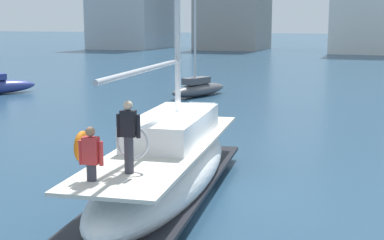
{
  "coord_description": "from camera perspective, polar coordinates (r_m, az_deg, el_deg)",
  "views": [
    {
      "loc": [
        4.73,
        -13.89,
        4.69
      ],
      "look_at": [
        -0.76,
        1.37,
        1.8
      ],
      "focal_mm": 52.11,
      "sensor_mm": 36.0,
      "label": 1
    }
  ],
  "objects": [
    {
      "name": "moored_sloop_far",
      "position": [
        35.08,
        0.66,
        3.34
      ],
      "size": [
        2.76,
        5.12,
        7.72
      ],
      "color": "#4C4C51",
      "rests_on": "ground"
    },
    {
      "name": "ground_plane",
      "position": [
        15.4,
        0.94,
        -7.63
      ],
      "size": [
        400.0,
        400.0,
        0.0
      ],
      "primitive_type": "plane",
      "color": "navy"
    },
    {
      "name": "main_sailboat",
      "position": [
        14.91,
        -2.56,
        -4.58
      ],
      "size": [
        3.46,
        9.81,
        13.67
      ],
      "color": "white",
      "rests_on": "ground"
    }
  ]
}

